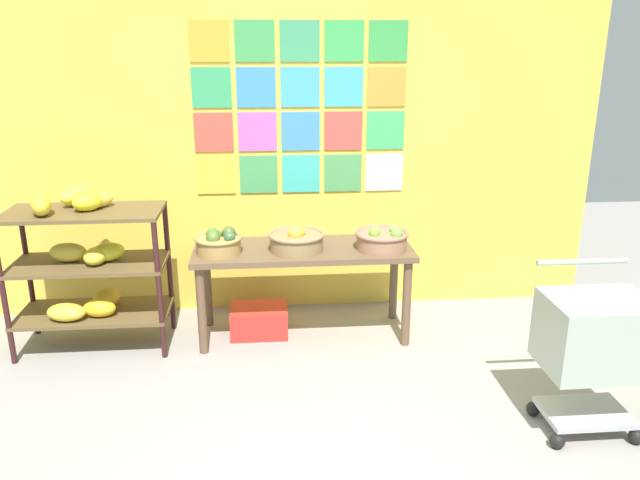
% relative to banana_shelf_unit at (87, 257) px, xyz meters
% --- Properties ---
extents(ground, '(9.76, 9.76, 0.00)m').
position_rel_banana_shelf_unit_xyz_m(ground, '(1.32, -1.32, -0.65)').
color(ground, gray).
extents(back_wall_with_art, '(4.80, 0.07, 2.78)m').
position_rel_banana_shelf_unit_xyz_m(back_wall_with_art, '(1.32, 0.59, 0.75)').
color(back_wall_with_art, yellow).
rests_on(back_wall_with_art, ground).
extents(banana_shelf_unit, '(1.01, 0.56, 1.11)m').
position_rel_banana_shelf_unit_xyz_m(banana_shelf_unit, '(0.00, 0.00, 0.00)').
color(banana_shelf_unit, '#35181A').
rests_on(banana_shelf_unit, ground).
extents(display_table, '(1.50, 0.56, 0.66)m').
position_rel_banana_shelf_unit_xyz_m(display_table, '(1.44, 0.04, -0.08)').
color(display_table, brown).
rests_on(display_table, ground).
extents(fruit_basket_back_left, '(0.38, 0.38, 0.18)m').
position_rel_banana_shelf_unit_xyz_m(fruit_basket_back_left, '(1.40, -0.02, 0.09)').
color(fruit_basket_back_left, olive).
rests_on(fruit_basket_back_left, display_table).
extents(fruit_basket_left, '(0.37, 0.37, 0.17)m').
position_rel_banana_shelf_unit_xyz_m(fruit_basket_left, '(1.98, -0.04, 0.08)').
color(fruit_basket_left, '#9A6B4F').
rests_on(fruit_basket_left, display_table).
extents(fruit_basket_centre, '(0.32, 0.32, 0.17)m').
position_rel_banana_shelf_unit_xyz_m(fruit_basket_centre, '(0.88, -0.03, 0.09)').
color(fruit_basket_centre, '#A27F45').
rests_on(fruit_basket_centre, display_table).
extents(produce_crate_under_table, '(0.40, 0.31, 0.20)m').
position_rel_banana_shelf_unit_xyz_m(produce_crate_under_table, '(1.12, 0.08, -0.55)').
color(produce_crate_under_table, red).
rests_on(produce_crate_under_table, ground).
extents(shopping_cart, '(0.53, 0.44, 0.90)m').
position_rel_banana_shelf_unit_xyz_m(shopping_cart, '(2.88, -1.23, -0.11)').
color(shopping_cart, black).
rests_on(shopping_cart, ground).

